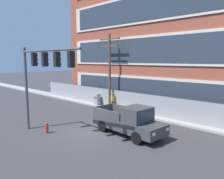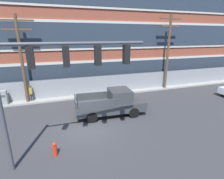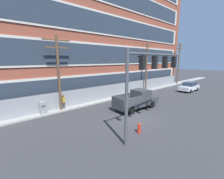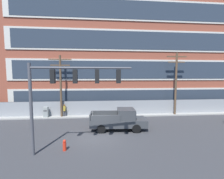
{
  "view_description": "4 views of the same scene",
  "coord_description": "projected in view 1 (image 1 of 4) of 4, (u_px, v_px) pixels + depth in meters",
  "views": [
    {
      "loc": [
        11.48,
        -9.82,
        5.13
      ],
      "look_at": [
        0.56,
        1.51,
        2.99
      ],
      "focal_mm": 35.0,
      "sensor_mm": 36.0,
      "label": 1
    },
    {
      "loc": [
        -1.75,
        -10.61,
        6.03
      ],
      "look_at": [
        2.53,
        2.25,
        1.83
      ],
      "focal_mm": 28.0,
      "sensor_mm": 36.0,
      "label": 2
    },
    {
      "loc": [
        -10.49,
        -8.64,
        5.34
      ],
      "look_at": [
        -0.86,
        2.12,
        2.47
      ],
      "focal_mm": 24.0,
      "sensor_mm": 36.0,
      "label": 3
    },
    {
      "loc": [
        0.27,
        -12.62,
        5.16
      ],
      "look_at": [
        1.7,
        3.42,
        3.75
      ],
      "focal_mm": 24.0,
      "sensor_mm": 36.0,
      "label": 4
    }
  ],
  "objects": [
    {
      "name": "ground_plane",
      "position": [
        92.0,
        132.0,
        15.59
      ],
      "size": [
        160.0,
        160.0,
        0.0
      ],
      "primitive_type": "plane",
      "color": "#38383A"
    },
    {
      "name": "sidewalk_building_side",
      "position": [
        146.0,
        115.0,
        20.32
      ],
      "size": [
        80.0,
        1.69,
        0.16
      ],
      "primitive_type": "cube",
      "color": "#9E9B93",
      "rests_on": "ground"
    },
    {
      "name": "chain_link_fence",
      "position": [
        170.0,
        109.0,
        18.57
      ],
      "size": [
        38.76,
        0.06,
        2.01
      ],
      "color": "gray",
      "rests_on": "ground"
    },
    {
      "name": "traffic_signal_mast",
      "position": [
        41.0,
        69.0,
        14.24
      ],
      "size": [
        6.59,
        0.43,
        6.01
      ],
      "color": "#4C4C51",
      "rests_on": "ground"
    },
    {
      "name": "pickup_truck_dark_grey",
      "position": [
        129.0,
        121.0,
        14.95
      ],
      "size": [
        5.53,
        2.33,
        2.05
      ],
      "color": "#383A3D",
      "rests_on": "ground"
    },
    {
      "name": "utility_pole_near_corner",
      "position": [
        110.0,
        68.0,
        22.5
      ],
      "size": [
        2.72,
        0.26,
        7.73
      ],
      "color": "brown",
      "rests_on": "ground"
    },
    {
      "name": "electrical_cabinet",
      "position": [
        97.0,
        100.0,
        24.21
      ],
      "size": [
        0.55,
        0.49,
        1.42
      ],
      "color": "#939993",
      "rests_on": "ground"
    },
    {
      "name": "pedestrian_near_cabinet",
      "position": [
        113.0,
        100.0,
        22.81
      ],
      "size": [
        0.32,
        0.4,
        1.69
      ],
      "color": "#4C4C51",
      "rests_on": "ground"
    },
    {
      "name": "fire_hydrant",
      "position": [
        47.0,
        128.0,
        15.35
      ],
      "size": [
        0.24,
        0.24,
        0.78
      ],
      "color": "red",
      "rests_on": "ground"
    }
  ]
}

